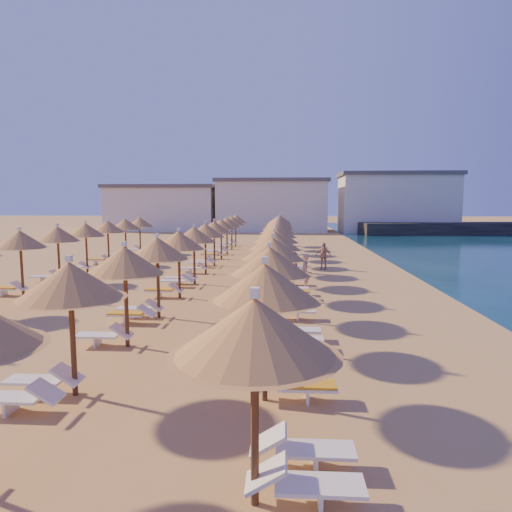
# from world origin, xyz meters

# --- Properties ---
(ground) EXTENTS (220.00, 220.00, 0.00)m
(ground) POSITION_xyz_m (0.00, 0.00, 0.00)
(ground) COLOR tan
(ground) RESTS_ON ground
(jetty) EXTENTS (30.26, 7.72, 1.50)m
(jetty) POSITION_xyz_m (27.35, 39.76, 0.75)
(jetty) COLOR black
(jetty) RESTS_ON ground
(hotel_blocks) EXTENTS (48.34, 9.25, 8.10)m
(hotel_blocks) POSITION_xyz_m (2.62, 44.61, 3.70)
(hotel_blocks) COLOR white
(hotel_blocks) RESTS_ON ground
(parasol_row_east) EXTENTS (2.37, 39.30, 3.08)m
(parasol_row_east) POSITION_xyz_m (2.23, 4.29, 2.48)
(parasol_row_east) COLOR brown
(parasol_row_east) RESTS_ON ground
(parasol_row_west) EXTENTS (2.37, 39.30, 3.08)m
(parasol_row_west) POSITION_xyz_m (-1.91, 4.29, 2.48)
(parasol_row_west) COLOR brown
(parasol_row_west) RESTS_ON ground
(parasol_row_inland) EXTENTS (2.37, 25.87, 3.08)m
(parasol_row_inland) POSITION_xyz_m (-8.98, 4.29, 2.48)
(parasol_row_inland) COLOR brown
(parasol_row_inland) RESTS_ON ground
(loungers) EXTENTS (14.26, 37.48, 0.66)m
(loungers) POSITION_xyz_m (-1.64, 4.08, 0.34)
(loungers) COLOR white
(loungers) RESTS_ON ground
(beachgoer_b) EXTENTS (0.65, 0.80, 1.54)m
(beachgoer_b) POSITION_xyz_m (3.21, 6.66, 0.77)
(beachgoer_b) COLOR tan
(beachgoer_b) RESTS_ON ground
(beachgoer_a) EXTENTS (0.42, 0.63, 1.70)m
(beachgoer_a) POSITION_xyz_m (3.65, 1.68, 0.85)
(beachgoer_a) COLOR tan
(beachgoer_a) RESTS_ON ground
(beachgoer_c) EXTENTS (1.06, 0.69, 1.68)m
(beachgoer_c) POSITION_xyz_m (5.08, 8.15, 0.84)
(beachgoer_c) COLOR tan
(beachgoer_c) RESTS_ON ground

